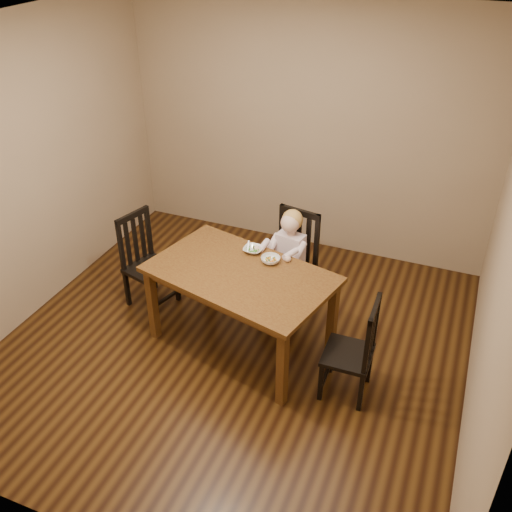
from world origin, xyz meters
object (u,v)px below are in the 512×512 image
at_px(dining_table, 240,281).
at_px(chair_left, 146,262).
at_px(bowl_peas, 253,250).
at_px(bowl_veg, 271,260).
at_px(toddler, 289,253).
at_px(chair_child, 291,264).
at_px(chair_right, 354,351).

xyz_separation_m(dining_table, chair_left, (-1.10, 0.24, -0.22)).
height_order(dining_table, bowl_peas, bowl_peas).
bearing_deg(bowl_peas, dining_table, -85.85).
bearing_deg(chair_left, bowl_veg, 105.25).
bearing_deg(toddler, bowl_veg, 95.39).
height_order(chair_child, toddler, chair_child).
distance_m(chair_left, bowl_peas, 1.13).
distance_m(dining_table, chair_right, 1.11).
height_order(dining_table, bowl_veg, bowl_veg).
xyz_separation_m(chair_left, bowl_peas, (1.08, 0.10, 0.33)).
height_order(dining_table, chair_left, chair_left).
relative_size(chair_left, bowl_veg, 5.74).
relative_size(chair_child, toddler, 1.75).
xyz_separation_m(chair_child, chair_right, (0.84, -0.92, -0.05)).
distance_m(dining_table, bowl_peas, 0.36).
distance_m(chair_right, toddler, 1.23).
height_order(chair_child, bowl_veg, chair_child).
height_order(chair_left, chair_right, chair_left).
bearing_deg(chair_left, chair_right, 93.18).
bearing_deg(chair_right, bowl_veg, 61.09).
xyz_separation_m(toddler, bowl_veg, (-0.03, -0.41, 0.16)).
height_order(toddler, bowl_veg, toddler).
bearing_deg(chair_left, toddler, 122.45).
relative_size(dining_table, chair_child, 1.70).
relative_size(toddler, bowl_peas, 3.40).
bearing_deg(chair_left, chair_child, 124.31).
relative_size(chair_child, chair_right, 1.11).
xyz_separation_m(dining_table, bowl_veg, (0.18, 0.24, 0.12)).
relative_size(chair_right, bowl_peas, 5.36).
height_order(chair_child, chair_left, chair_child).
xyz_separation_m(chair_right, bowl_veg, (-0.88, 0.47, 0.36)).
height_order(chair_left, toddler, chair_left).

